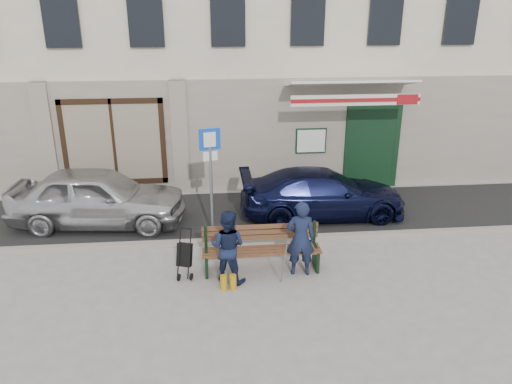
{
  "coord_description": "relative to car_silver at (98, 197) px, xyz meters",
  "views": [
    {
      "loc": [
        -0.57,
        -8.71,
        5.17
      ],
      "look_at": [
        0.41,
        1.6,
        1.2
      ],
      "focal_mm": 35.0,
      "sensor_mm": 36.0,
      "label": 1
    }
  ],
  "objects": [
    {
      "name": "asphalt_lane",
      "position": [
        3.34,
        0.22,
        -0.71
      ],
      "size": [
        60.0,
        3.2,
        0.01
      ],
      "primitive_type": "cube",
      "color": "#282828",
      "rests_on": "ground"
    },
    {
      "name": "stroller",
      "position": [
        2.18,
        -2.71,
        -0.28
      ],
      "size": [
        0.36,
        0.46,
        1.0
      ],
      "rotation": [
        0.0,
        0.0,
        -0.34
      ],
      "color": "black",
      "rests_on": "ground"
    },
    {
      "name": "woman",
      "position": [
        3.03,
        -2.98,
        0.02
      ],
      "size": [
        0.88,
        0.8,
        1.49
      ],
      "primitive_type": "imported",
      "rotation": [
        0.0,
        0.0,
        2.74
      ],
      "color": "#151D3A",
      "rests_on": "ground"
    },
    {
      "name": "parking_sign",
      "position": [
        2.76,
        -0.95,
        1.01
      ],
      "size": [
        0.47,
        0.15,
        2.59
      ],
      "rotation": [
        0.0,
        0.0,
        0.25
      ],
      "color": "gray",
      "rests_on": "ground"
    },
    {
      "name": "man",
      "position": [
        4.48,
        -2.84,
        0.07
      ],
      "size": [
        0.6,
        0.42,
        1.57
      ],
      "primitive_type": "imported",
      "rotation": [
        0.0,
        0.0,
        3.05
      ],
      "color": "#151E3B",
      "rests_on": "ground"
    },
    {
      "name": "car_navy",
      "position": [
        5.57,
        0.0,
        -0.11
      ],
      "size": [
        4.2,
        1.72,
        1.22
      ],
      "primitive_type": "imported",
      "rotation": [
        0.0,
        0.0,
        1.57
      ],
      "color": "black",
      "rests_on": "ground"
    },
    {
      "name": "curb",
      "position": [
        3.34,
        -1.38,
        -0.66
      ],
      "size": [
        60.0,
        0.18,
        0.12
      ],
      "primitive_type": "cube",
      "color": "#9E9384",
      "rests_on": "ground"
    },
    {
      "name": "bench",
      "position": [
        3.69,
        -2.64,
        -0.26
      ],
      "size": [
        2.4,
        1.17,
        0.98
      ],
      "color": "brown",
      "rests_on": "ground"
    },
    {
      "name": "building",
      "position": [
        3.34,
        5.57,
        4.26
      ],
      "size": [
        20.0,
        8.27,
        10.0
      ],
      "color": "beige",
      "rests_on": "ground"
    },
    {
      "name": "ground",
      "position": [
        3.34,
        -2.88,
        -0.72
      ],
      "size": [
        80.0,
        80.0,
        0.0
      ],
      "primitive_type": "plane",
      "color": "#9E9991",
      "rests_on": "ground"
    },
    {
      "name": "car_silver",
      "position": [
        0.0,
        0.0,
        0.0
      ],
      "size": [
        4.37,
        2.12,
        1.44
      ],
      "primitive_type": "imported",
      "rotation": [
        0.0,
        0.0,
        1.47
      ],
      "color": "silver",
      "rests_on": "ground"
    }
  ]
}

